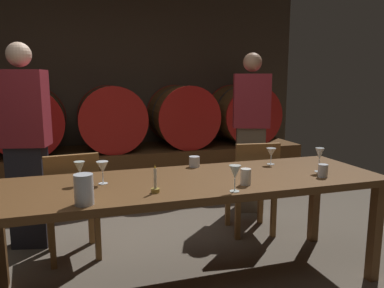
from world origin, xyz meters
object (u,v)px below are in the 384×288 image
at_px(wine_barrel_center, 111,118).
at_px(wine_glass_center, 235,173).
at_px(wine_glass_right, 271,153).
at_px(wine_barrel_far_right, 242,114).
at_px(cup_center, 246,177).
at_px(candle_center, 155,185).
at_px(dining_table, 191,189).
at_px(chair_left, 72,201).
at_px(guest_left, 26,145).
at_px(wine_glass_far_left, 80,168).
at_px(wine_barrel_left, 30,121).
at_px(chair_right, 253,183).
at_px(guest_right, 251,132).
at_px(cup_right, 323,171).
at_px(wine_barrel_right, 182,116).
at_px(cup_left, 194,162).
at_px(wine_glass_left, 103,168).
at_px(pitcher, 84,189).
at_px(wine_glass_far_right, 320,155).

bearing_deg(wine_barrel_center, wine_glass_center, -80.78).
bearing_deg(wine_glass_right, wine_barrel_far_right, 70.32).
bearing_deg(cup_center, candle_center, 179.18).
relative_size(dining_table, wine_glass_right, 20.20).
bearing_deg(chair_left, candle_center, 113.43).
xyz_separation_m(guest_left, wine_glass_far_left, (0.42, -0.92, -0.02)).
distance_m(wine_barrel_center, chair_left, 1.96).
height_order(wine_barrel_far_right, guest_left, guest_left).
bearing_deg(wine_barrel_left, cup_center, -60.15).
xyz_separation_m(chair_right, wine_glass_center, (-0.64, -1.00, 0.39)).
bearing_deg(guest_right, wine_glass_right, 93.27).
bearing_deg(cup_right, wine_glass_far_left, 168.97).
distance_m(guest_left, cup_right, 2.38).
xyz_separation_m(wine_barrel_right, chair_right, (0.16, -1.82, -0.46)).
distance_m(cup_left, cup_right, 0.94).
bearing_deg(guest_left, dining_table, 150.74).
bearing_deg(wine_glass_far_left, wine_glass_left, -11.32).
xyz_separation_m(wine_barrel_far_right, wine_glass_far_left, (-2.26, -2.37, -0.08)).
bearing_deg(pitcher, candle_center, 13.25).
bearing_deg(guest_left, wine_glass_far_left, 127.05).
xyz_separation_m(wine_barrel_left, wine_glass_far_left, (0.53, -2.37, -0.08)).
xyz_separation_m(wine_barrel_far_right, chair_left, (-2.33, -1.84, -0.46)).
bearing_deg(cup_left, cup_center, -74.39).
xyz_separation_m(candle_center, cup_left, (0.43, 0.57, -0.00)).
bearing_deg(wine_barrel_far_right, wine_glass_left, -131.47).
xyz_separation_m(wine_barrel_center, wine_barrel_far_right, (1.83, 0.00, 0.00)).
bearing_deg(wine_glass_right, cup_left, 169.75).
bearing_deg(wine_glass_far_right, wine_glass_right, 123.85).
xyz_separation_m(chair_right, wine_glass_left, (-1.38, -0.58, 0.38)).
xyz_separation_m(guest_left, candle_center, (0.84, -1.24, -0.08)).
relative_size(chair_right, cup_left, 10.67).
xyz_separation_m(pitcher, wine_glass_left, (0.13, 0.39, 0.02)).
relative_size(guest_right, cup_left, 20.74).
bearing_deg(cup_right, wine_barrel_far_right, 76.43).
bearing_deg(dining_table, wine_glass_center, -63.73).
bearing_deg(chair_left, wine_glass_right, 159.20).
distance_m(wine_barrel_center, guest_left, 1.68).
bearing_deg(wine_barrel_left, pitcher, -78.94).
xyz_separation_m(dining_table, candle_center, (-0.29, -0.22, 0.11)).
bearing_deg(guest_left, cup_right, 161.32).
relative_size(wine_barrel_left, wine_glass_left, 5.50).
height_order(wine_barrel_right, cup_center, wine_barrel_right).
xyz_separation_m(wine_glass_center, wine_glass_far_right, (0.79, 0.26, 0.01)).
xyz_separation_m(wine_glass_center, wine_glass_right, (0.58, 0.58, -0.02)).
relative_size(wine_barrel_far_right, wine_glass_center, 5.04).
relative_size(wine_glass_center, wine_glass_right, 1.22).
distance_m(candle_center, wine_glass_far_left, 0.53).
height_order(wine_glass_left, wine_glass_far_right, wine_glass_far_right).
height_order(guest_left, cup_right, guest_left).
xyz_separation_m(wine_glass_right, wine_glass_far_right, (0.22, -0.32, 0.03)).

